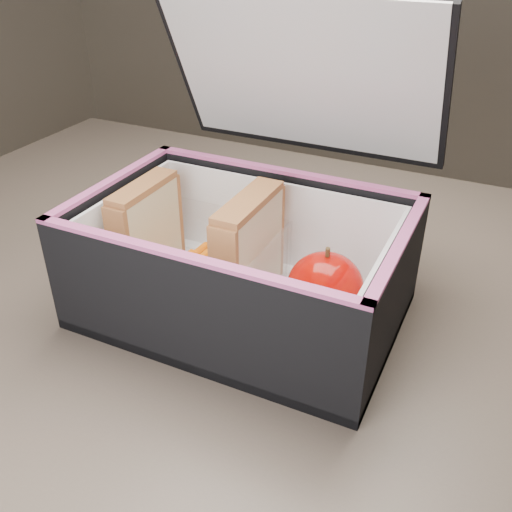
{
  "coord_description": "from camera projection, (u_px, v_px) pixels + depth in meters",
  "views": [
    {
      "loc": [
        0.19,
        -0.47,
        1.11
      ],
      "look_at": [
        -0.02,
        -0.04,
        0.81
      ],
      "focal_mm": 40.0,
      "sensor_mm": 36.0,
      "label": 1
    }
  ],
  "objects": [
    {
      "name": "kitchen_table",
      "position": [
        287.0,
        358.0,
        0.66
      ],
      "size": [
        1.2,
        0.8,
        0.75
      ],
      "color": "brown",
      "rests_on": "ground"
    },
    {
      "name": "lunch_bag",
      "position": [
        245.0,
        254.0,
        0.56
      ],
      "size": [
        0.31,
        0.29,
        0.3
      ],
      "color": "black",
      "rests_on": "kitchen_table"
    },
    {
      "name": "plastic_tub",
      "position": [
        197.0,
        258.0,
        0.59
      ],
      "size": [
        0.16,
        0.12,
        0.07
      ],
      "primitive_type": null,
      "color": "white",
      "rests_on": "lunch_bag"
    },
    {
      "name": "sandwich_left",
      "position": [
        147.0,
        229.0,
        0.6
      ],
      "size": [
        0.03,
        0.09,
        0.1
      ],
      "color": "tan",
      "rests_on": "plastic_tub"
    },
    {
      "name": "sandwich_right",
      "position": [
        249.0,
        250.0,
        0.56
      ],
      "size": [
        0.03,
        0.1,
        0.11
      ],
      "color": "tan",
      "rests_on": "plastic_tub"
    },
    {
      "name": "carrot_sticks",
      "position": [
        200.0,
        268.0,
        0.6
      ],
      "size": [
        0.05,
        0.13,
        0.03
      ],
      "color": "orange",
      "rests_on": "plastic_tub"
    },
    {
      "name": "paper_napkin",
      "position": [
        328.0,
        320.0,
        0.55
      ],
      "size": [
        0.08,
        0.08,
        0.01
      ],
      "primitive_type": "cube",
      "rotation": [
        0.0,
        0.0,
        0.11
      ],
      "color": "white",
      "rests_on": "lunch_bag"
    },
    {
      "name": "red_apple",
      "position": [
        325.0,
        287.0,
        0.53
      ],
      "size": [
        0.09,
        0.09,
        0.08
      ],
      "rotation": [
        0.0,
        0.0,
        0.31
      ],
      "color": "#9D0104",
      "rests_on": "paper_napkin"
    }
  ]
}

